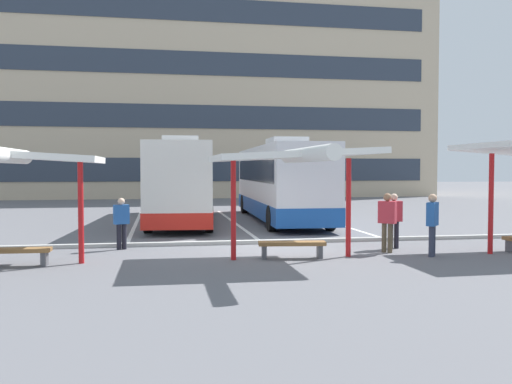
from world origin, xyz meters
The scene contains 16 objects.
ground_plane centered at (0.00, 0.00, 0.00)m, with size 160.00×160.00×0.00m, color slate.
terminal_building centered at (0.02, 35.45, 10.77)m, with size 41.63×13.90×24.28m.
coach_bus_0 centered at (-2.26, 9.20, 1.79)m, with size 3.38×12.43×3.78m.
coach_bus_1 centered at (2.25, 8.86, 1.76)m, with size 2.94×12.12×3.76m.
lane_stripe_0 centered at (-4.33, 8.00, 0.00)m, with size 0.16×14.00×0.01m, color white.
lane_stripe_1 centered at (0.00, 8.00, 0.00)m, with size 0.16×14.00×0.01m, color white.
lane_stripe_2 centered at (4.33, 8.00, 0.00)m, with size 0.16×14.00×0.01m, color white.
waiting_shelter_0 centered at (-6.75, -1.89, 2.66)m, with size 4.01×4.37×2.93m.
bench_0 centered at (-6.75, -1.82, 0.33)m, with size 1.62×0.49×0.45m.
waiting_shelter_1 centered at (0.21, -2.06, 2.71)m, with size 4.17×5.25×2.95m.
bench_1 centered at (0.21, -1.79, 0.34)m, with size 1.84×0.64×0.45m.
platform_kerb centered at (0.00, 1.16, 0.06)m, with size 44.00×0.24×0.12m, color #ADADA8.
waiting_passenger_0 centered at (4.05, -2.19, 1.00)m, with size 0.50×0.52×1.72m.
waiting_passenger_1 centered at (3.67, -0.56, 0.96)m, with size 0.51×0.32×1.66m.
waiting_passenger_2 centered at (3.14, -1.29, 0.99)m, with size 0.51×0.49×1.70m.
waiting_passenger_3 centered at (-4.41, 0.65, 0.87)m, with size 0.49×0.33×1.54m.
Camera 1 is at (-3.26, -15.93, 2.39)m, focal length 38.22 mm.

